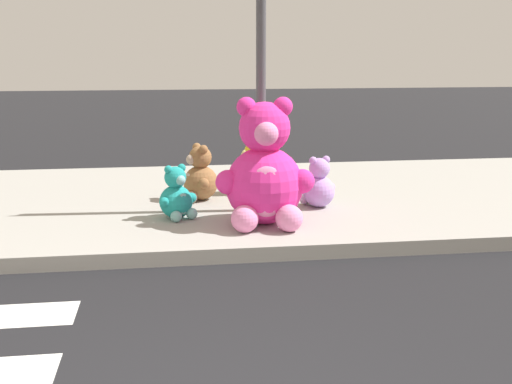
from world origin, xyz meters
The scene contains 7 objects.
sidewalk centered at (0.00, 5.20, 0.07)m, with size 28.00×4.40×0.15m, color #9E9B93.
sign_pole centered at (1.00, 4.40, 1.85)m, with size 0.56×0.11×3.20m.
plush_pink_large centered at (0.95, 3.81, 0.69)m, with size 1.04×0.92×1.35m.
plush_yellow centered at (1.03, 5.28, 0.43)m, with size 0.50×0.52×0.70m.
plush_teal centered at (0.03, 4.18, 0.39)m, with size 0.41×0.43×0.60m.
plush_brown centered at (0.32, 5.02, 0.43)m, with size 0.50×0.51×0.70m.
plush_lavender centered at (1.70, 4.48, 0.39)m, with size 0.46×0.43×0.61m.
Camera 1 is at (-0.03, -2.59, 1.96)m, focal length 44.12 mm.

